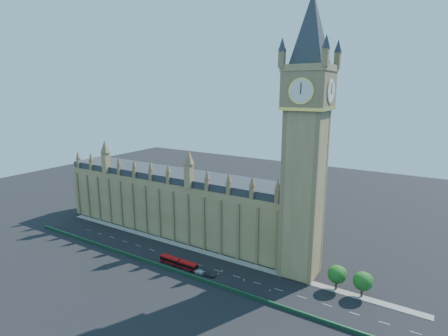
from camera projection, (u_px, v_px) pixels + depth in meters
The scene contains 15 objects.
ground at pixel (191, 262), 133.35m from camera, with size 400.00×400.00×0.00m, color black.
palace_westminster at pixel (176, 202), 161.38m from camera, with size 120.00×20.00×28.00m.
elizabeth_tower at pixel (307, 121), 113.65m from camera, with size 20.59×20.59×105.00m.
bridge_parapet at pixel (176, 271), 125.74m from camera, with size 160.00×0.60×1.20m, color #1E4C2D.
kerb_north at pixel (205, 252), 141.23m from camera, with size 160.00×3.00×0.16m, color gray.
tree_east_near at pixel (338, 274), 113.82m from camera, with size 6.00×6.00×8.50m.
tree_east_far at pixel (364, 281), 109.73m from camera, with size 6.00×6.00×8.50m.
red_bus at pixel (179, 263), 129.94m from camera, with size 16.39×2.72×2.78m.
car_grey at pixel (209, 274), 123.07m from camera, with size 1.81×4.49×1.53m, color #3F4146.
car_silver at pixel (190, 265), 129.71m from camera, with size 1.36×3.90×1.28m, color #ACAEB4.
car_white at pixel (201, 272), 124.73m from camera, with size 1.97×4.85×1.41m, color silver.
cone_a at pixel (222, 271), 126.10m from camera, with size 0.57×0.57×0.77m.
cone_b at pixel (218, 274), 124.11m from camera, with size 0.50×0.50×0.68m.
cone_c at pixel (244, 280), 120.12m from camera, with size 0.62×0.62×0.77m.
cone_d at pixel (270, 290), 113.98m from camera, with size 0.54×0.54×0.65m.
Camera 1 is at (74.77, -97.55, 64.31)m, focal length 28.00 mm.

